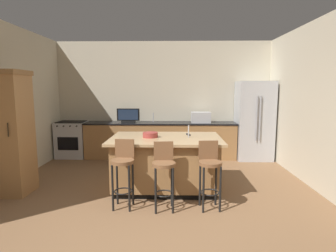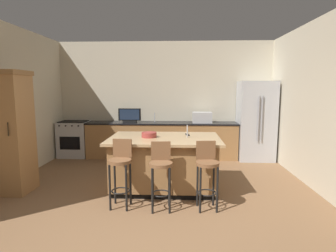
# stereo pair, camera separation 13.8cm
# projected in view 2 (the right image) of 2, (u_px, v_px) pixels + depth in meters

# --- Properties ---
(ground_plane) EXTENTS (17.51, 17.51, 0.00)m
(ground_plane) POSITION_uv_depth(u_px,v_px,m) (143.00, 243.00, 3.19)
(ground_plane) COLOR brown
(wall_back) EXTENTS (6.05, 0.12, 2.98)m
(wall_back) POSITION_uv_depth(u_px,v_px,m) (165.00, 99.00, 7.32)
(wall_back) COLOR beige
(wall_back) RESTS_ON ground_plane
(wall_left) EXTENTS (0.12, 4.78, 2.98)m
(wall_left) POSITION_uv_depth(u_px,v_px,m) (11.00, 103.00, 5.28)
(wall_left) COLOR beige
(wall_left) RESTS_ON ground_plane
(wall_right) EXTENTS (0.12, 4.78, 2.98)m
(wall_right) POSITION_uv_depth(u_px,v_px,m) (312.00, 104.00, 5.02)
(wall_right) COLOR beige
(wall_right) RESTS_ON ground_plane
(counter_back) EXTENTS (3.83, 0.62, 0.91)m
(counter_back) POSITION_uv_depth(u_px,v_px,m) (162.00, 140.00, 7.08)
(counter_back) COLOR #9E7042
(counter_back) RESTS_ON ground_plane
(kitchen_island) EXTENTS (1.92, 1.27, 0.92)m
(kitchen_island) POSITION_uv_depth(u_px,v_px,m) (165.00, 162.00, 4.87)
(kitchen_island) COLOR black
(kitchen_island) RESTS_ON ground_plane
(refrigerator) EXTENTS (0.86, 0.77, 1.95)m
(refrigerator) POSITION_uv_depth(u_px,v_px,m) (256.00, 121.00, 6.84)
(refrigerator) COLOR #B7BABF
(refrigerator) RESTS_ON ground_plane
(range_oven) EXTENTS (0.74, 0.63, 0.93)m
(range_oven) POSITION_uv_depth(u_px,v_px,m) (74.00, 139.00, 7.19)
(range_oven) COLOR #B7BABF
(range_oven) RESTS_ON ground_plane
(cabinet_tower) EXTENTS (0.69, 0.61, 2.07)m
(cabinet_tower) POSITION_uv_depth(u_px,v_px,m) (8.00, 130.00, 4.64)
(cabinet_tower) COLOR #9E7042
(cabinet_tower) RESTS_ON ground_plane
(microwave) EXTENTS (0.48, 0.36, 0.27)m
(microwave) POSITION_uv_depth(u_px,v_px,m) (202.00, 117.00, 6.95)
(microwave) COLOR #B7BABF
(microwave) RESTS_ON counter_back
(tv_monitor) EXTENTS (0.57, 0.16, 0.36)m
(tv_monitor) POSITION_uv_depth(u_px,v_px,m) (130.00, 116.00, 6.99)
(tv_monitor) COLOR black
(tv_monitor) RESTS_ON counter_back
(sink_faucet_back) EXTENTS (0.02, 0.02, 0.24)m
(sink_faucet_back) POSITION_uv_depth(u_px,v_px,m) (155.00, 117.00, 7.11)
(sink_faucet_back) COLOR #B2B2B7
(sink_faucet_back) RESTS_ON counter_back
(sink_faucet_island) EXTENTS (0.02, 0.02, 0.22)m
(sink_faucet_island) POSITION_uv_depth(u_px,v_px,m) (187.00, 131.00, 4.78)
(sink_faucet_island) COLOR #B2B2B7
(sink_faucet_island) RESTS_ON kitchen_island
(bar_stool_left) EXTENTS (0.34, 0.35, 1.02)m
(bar_stool_left) POSITION_uv_depth(u_px,v_px,m) (121.00, 167.00, 4.10)
(bar_stool_left) COLOR brown
(bar_stool_left) RESTS_ON ground_plane
(bar_stool_center) EXTENTS (0.34, 0.35, 0.99)m
(bar_stool_center) POSITION_uv_depth(u_px,v_px,m) (161.00, 170.00, 4.01)
(bar_stool_center) COLOR brown
(bar_stool_center) RESTS_ON ground_plane
(bar_stool_right) EXTENTS (0.34, 0.35, 1.00)m
(bar_stool_right) POSITION_uv_depth(u_px,v_px,m) (207.00, 169.00, 4.03)
(bar_stool_right) COLOR brown
(bar_stool_right) RESTS_ON ground_plane
(fruit_bowl) EXTENTS (0.26, 0.26, 0.09)m
(fruit_bowl) POSITION_uv_depth(u_px,v_px,m) (149.00, 135.00, 4.82)
(fruit_bowl) COLOR #993833
(fruit_bowl) RESTS_ON kitchen_island
(tv_remote) EXTENTS (0.08, 0.18, 0.02)m
(tv_remote) POSITION_uv_depth(u_px,v_px,m) (188.00, 135.00, 5.04)
(tv_remote) COLOR black
(tv_remote) RESTS_ON kitchen_island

